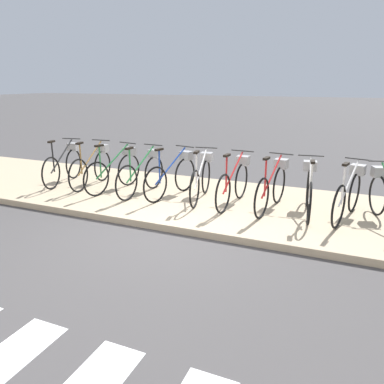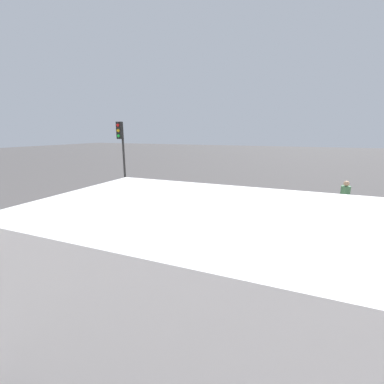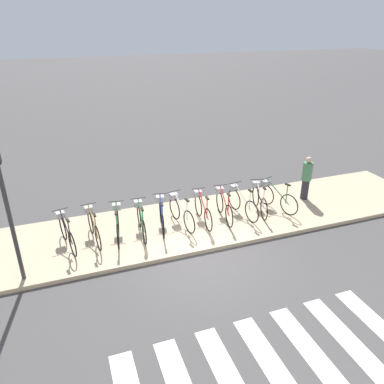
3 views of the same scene
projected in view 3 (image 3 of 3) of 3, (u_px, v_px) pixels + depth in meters
ground_plane at (199, 254)px, 10.51m from camera, size 120.00×120.00×0.00m
sidewalk at (182, 225)px, 11.85m from camera, size 17.66×3.22×0.12m
parked_bicycle_0 at (66, 232)px, 10.52m from camera, size 0.52×1.69×1.06m
parked_bicycle_1 at (93, 226)px, 10.81m from camera, size 0.46×1.72×1.06m
parked_bicycle_2 at (118, 223)px, 10.94m from camera, size 0.46×1.70×1.06m
parked_bicycle_3 at (141, 220)px, 11.13m from camera, size 0.46×1.72×1.06m
parked_bicycle_4 at (161, 215)px, 11.42m from camera, size 0.51×1.70×1.06m
parked_bicycle_5 at (180, 211)px, 11.63m from camera, size 0.46×1.71×1.06m
parked_bicycle_6 at (202, 208)px, 11.78m from camera, size 0.46×1.72×1.06m
parked_bicycle_7 at (224, 205)px, 12.01m from camera, size 0.46×1.71×1.06m
parked_bicycle_8 at (241, 202)px, 12.22m from camera, size 0.46×1.71×1.06m
parked_bicycle_9 at (259, 199)px, 12.43m from camera, size 0.55×1.68×1.06m
parked_bicycle_10 at (275, 196)px, 12.60m from camera, size 0.68×1.64×1.06m
pedestrian at (307, 177)px, 13.12m from camera, size 0.34×0.34×1.58m
traffic_light at (0, 178)px, 8.09m from camera, size 0.24×0.40×3.87m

